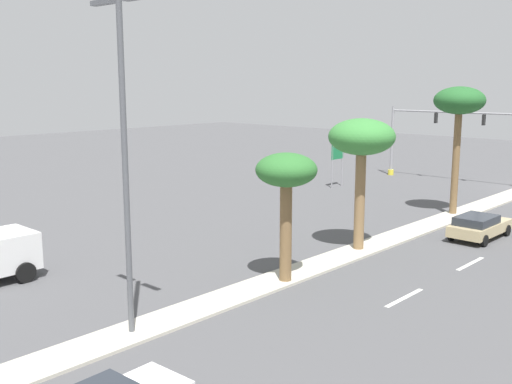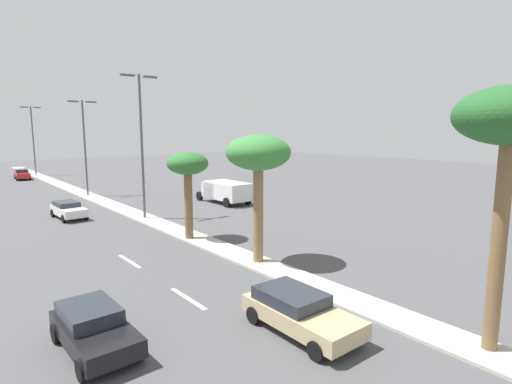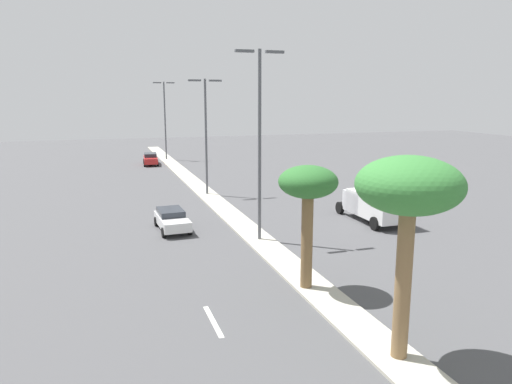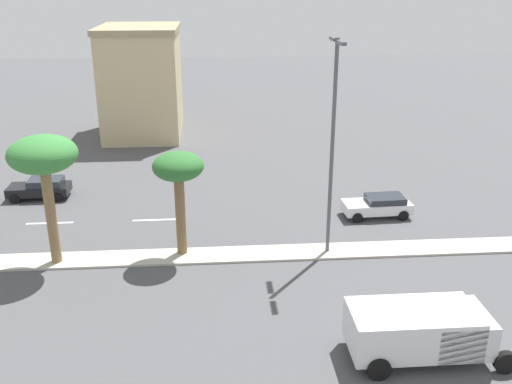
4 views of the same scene
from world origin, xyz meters
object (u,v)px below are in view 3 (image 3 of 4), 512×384
at_px(palm_tree_outboard, 308,188).
at_px(box_truck, 374,204).
at_px(palm_tree_near, 409,192).
at_px(sedan_white_outboard, 172,219).
at_px(street_lamp_rear, 165,115).
at_px(street_lamp_outboard, 260,133).
at_px(sedan_red_mid, 151,159).
at_px(street_lamp_near, 206,128).

relative_size(palm_tree_outboard, box_truck, 0.91).
xyz_separation_m(palm_tree_near, sedan_white_outboard, (-4.80, 18.34, -4.98)).
relative_size(sedan_white_outboard, box_truck, 0.68).
distance_m(sedan_white_outboard, box_truck, 14.03).
bearing_deg(street_lamp_rear, street_lamp_outboard, -89.92).
relative_size(palm_tree_outboard, sedan_red_mid, 1.19).
bearing_deg(palm_tree_outboard, street_lamp_near, 89.02).
relative_size(palm_tree_near, palm_tree_outboard, 1.21).
bearing_deg(street_lamp_outboard, palm_tree_near, -89.55).
height_order(palm_tree_near, street_lamp_near, street_lamp_near).
bearing_deg(palm_tree_near, street_lamp_outboard, 90.45).
bearing_deg(palm_tree_near, sedan_white_outboard, 104.68).
height_order(street_lamp_near, street_lamp_rear, street_lamp_rear).
relative_size(street_lamp_outboard, street_lamp_near, 1.11).
bearing_deg(sedan_red_mid, street_lamp_outboard, -85.77).
relative_size(sedan_red_mid, box_truck, 0.76).
distance_m(palm_tree_near, street_lamp_rear, 55.05).
xyz_separation_m(palm_tree_near, box_truck, (9.06, 16.23, -4.48)).
height_order(palm_tree_near, street_lamp_outboard, street_lamp_outboard).
bearing_deg(sedan_red_mid, palm_tree_outboard, -87.01).
bearing_deg(sedan_white_outboard, sedan_red_mid, 86.45).
xyz_separation_m(street_lamp_outboard, box_truck, (9.17, 1.99, -5.34)).
relative_size(palm_tree_near, sedan_white_outboard, 1.60).
bearing_deg(box_truck, street_lamp_rear, 103.37).
distance_m(street_lamp_outboard, street_lamp_near, 14.74).
relative_size(street_lamp_outboard, sedan_red_mid, 2.38).
height_order(palm_tree_near, sedan_white_outboard, palm_tree_near).
bearing_deg(street_lamp_outboard, street_lamp_rear, 90.08).
bearing_deg(palm_tree_outboard, street_lamp_outboard, 87.20).
bearing_deg(street_lamp_rear, sedan_red_mid, -120.63).
xyz_separation_m(street_lamp_near, street_lamp_rear, (-0.06, 26.07, 0.28)).
bearing_deg(sedan_white_outboard, street_lamp_near, 66.17).
bearing_deg(street_lamp_near, sedan_white_outboard, -113.83).
distance_m(sedan_red_mid, sedan_white_outboard, 32.32).
distance_m(street_lamp_rear, sedan_red_mid, 7.53).
bearing_deg(sedan_red_mid, box_truck, -70.96).
distance_m(palm_tree_outboard, sedan_red_mid, 44.38).
xyz_separation_m(palm_tree_outboard, street_lamp_rear, (0.33, 48.59, 1.57)).
xyz_separation_m(sedan_white_outboard, box_truck, (13.86, -2.10, 0.50)).
height_order(palm_tree_outboard, sedan_red_mid, palm_tree_outboard).
xyz_separation_m(palm_tree_near, street_lamp_rear, (-0.17, 55.04, 0.55)).
bearing_deg(sedan_white_outboard, box_truck, -8.63).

